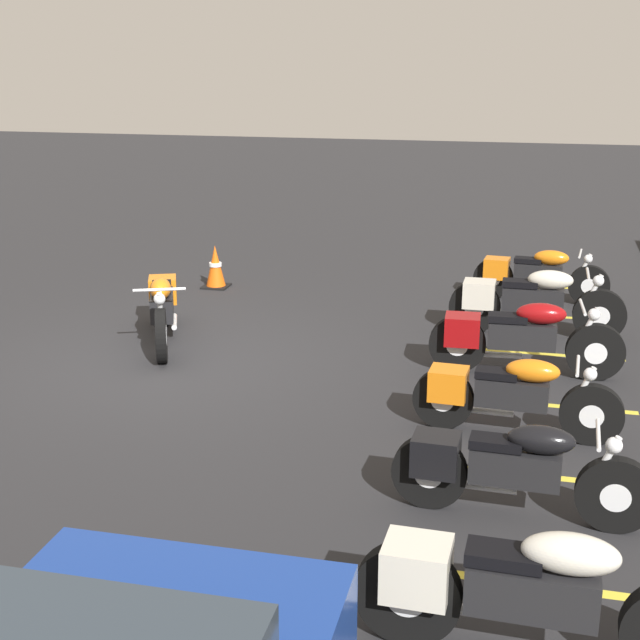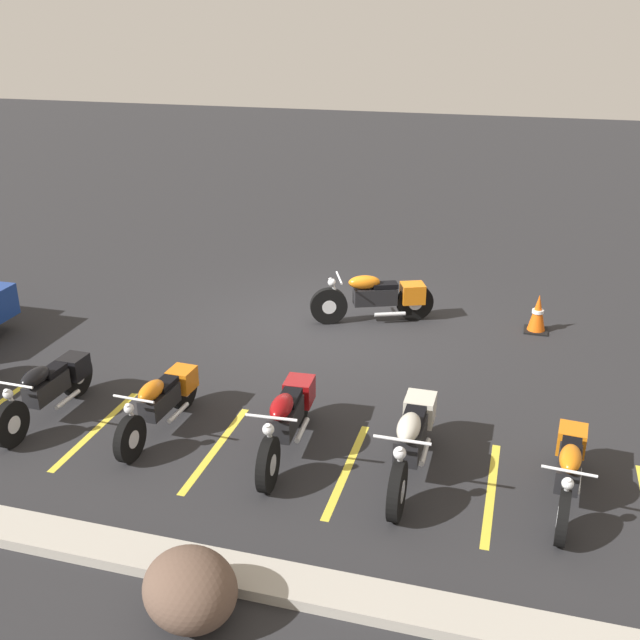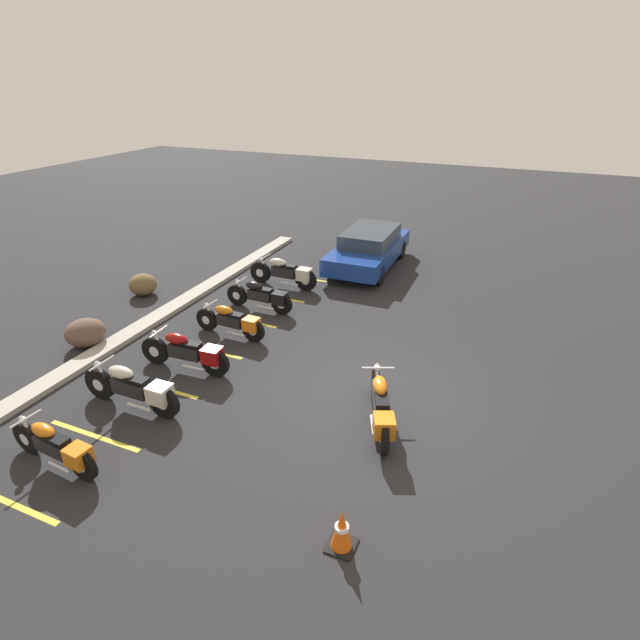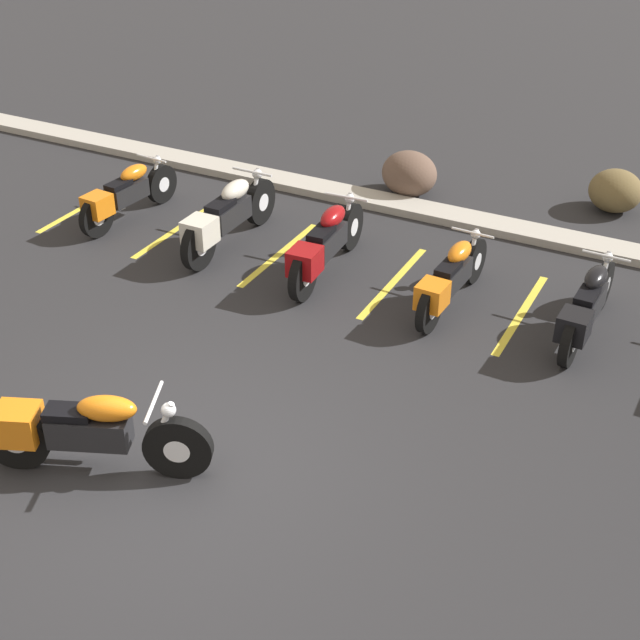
{
  "view_description": "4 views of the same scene",
  "coord_description": "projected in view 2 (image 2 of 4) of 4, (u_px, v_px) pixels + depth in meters",
  "views": [
    {
      "loc": [
        9.45,
        4.26,
        3.55
      ],
      "look_at": [
        0.1,
        1.94,
        0.69
      ],
      "focal_mm": 50.0,
      "sensor_mm": 36.0,
      "label": 1
    },
    {
      "loc": [
        -3.17,
        11.9,
        5.2
      ],
      "look_at": [
        -0.16,
        1.21,
        0.59
      ],
      "focal_mm": 42.0,
      "sensor_mm": 36.0,
      "label": 2
    },
    {
      "loc": [
        -8.14,
        -2.34,
        5.98
      ],
      "look_at": [
        1.02,
        1.6,
        1.03
      ],
      "focal_mm": 28.0,
      "sensor_mm": 36.0,
      "label": 3
    },
    {
      "loc": [
        4.21,
        -5.17,
        5.77
      ],
      "look_at": [
        0.34,
        2.27,
        0.56
      ],
      "focal_mm": 50.0,
      "sensor_mm": 36.0,
      "label": 4
    }
  ],
  "objects": [
    {
      "name": "stall_line_1",
      "position": [
        491.0,
        492.0,
        8.72
      ],
      "size": [
        0.1,
        2.1,
        0.0
      ],
      "primitive_type": "cube",
      "color": "gold",
      "rests_on": "ground"
    },
    {
      "name": "motorcycle_orange_featured",
      "position": [
        379.0,
        297.0,
        13.33
      ],
      "size": [
        2.11,
        1.05,
        0.88
      ],
      "rotation": [
        0.0,
        0.0,
        0.39
      ],
      "color": "black",
      "rests_on": "ground"
    },
    {
      "name": "parked_bike_3",
      "position": [
        162.0,
        400.0,
        9.9
      ],
      "size": [
        0.57,
        2.01,
        0.79
      ],
      "rotation": [
        0.0,
        0.0,
        1.52
      ],
      "color": "black",
      "rests_on": "ground"
    },
    {
      "name": "stall_line_4",
      "position": [
        96.0,
        429.0,
        10.02
      ],
      "size": [
        0.1,
        2.1,
        0.0
      ],
      "primitive_type": "cube",
      "color": "gold",
      "rests_on": "ground"
    },
    {
      "name": "stall_line_2",
      "position": [
        347.0,
        469.0,
        9.15
      ],
      "size": [
        0.1,
        2.1,
        0.0
      ],
      "primitive_type": "cube",
      "color": "gold",
      "rests_on": "ground"
    },
    {
      "name": "ground",
      "position": [
        330.0,
        324.0,
        13.37
      ],
      "size": [
        60.0,
        60.0,
        0.0
      ],
      "primitive_type": "plane",
      "color": "#262628"
    },
    {
      "name": "landscape_rock_1",
      "position": [
        190.0,
        589.0,
        6.78
      ],
      "size": [
        1.26,
        1.23,
        0.69
      ],
      "primitive_type": "ellipsoid",
      "rotation": [
        0.0,
        0.0,
        2.5
      ],
      "color": "brown",
      "rests_on": "ground"
    },
    {
      "name": "parked_bike_2",
      "position": [
        288.0,
        417.0,
        9.41
      ],
      "size": [
        0.62,
        2.21,
        0.87
      ],
      "rotation": [
        0.0,
        0.0,
        1.63
      ],
      "color": "black",
      "rests_on": "ground"
    },
    {
      "name": "traffic_cone",
      "position": [
        538.0,
        314.0,
        12.97
      ],
      "size": [
        0.4,
        0.4,
        0.68
      ],
      "color": "black",
      "rests_on": "ground"
    },
    {
      "name": "parked_bike_1",
      "position": [
        412.0,
        438.0,
        8.93
      ],
      "size": [
        0.64,
        2.28,
        0.9
      ],
      "rotation": [
        0.0,
        0.0,
        1.57
      ],
      "color": "black",
      "rests_on": "ground"
    },
    {
      "name": "concrete_curb",
      "position": [
        163.0,
        559.0,
        7.57
      ],
      "size": [
        18.0,
        0.5,
        0.12
      ],
      "primitive_type": "cube",
      "color": "#A8A399",
      "rests_on": "ground"
    },
    {
      "name": "parked_bike_0",
      "position": [
        569.0,
        467.0,
        8.45
      ],
      "size": [
        0.56,
        2.01,
        0.79
      ],
      "rotation": [
        0.0,
        0.0,
        1.49
      ],
      "color": "black",
      "rests_on": "ground"
    },
    {
      "name": "parked_bike_4",
      "position": [
        50.0,
        387.0,
        10.23
      ],
      "size": [
        0.58,
        2.06,
        0.81
      ],
      "rotation": [
        0.0,
        0.0,
        1.54
      ],
      "color": "black",
      "rests_on": "ground"
    },
    {
      "name": "stall_line_3",
      "position": [
        216.0,
        448.0,
        9.59
      ],
      "size": [
        0.1,
        2.1,
        0.0
      ],
      "primitive_type": "cube",
      "color": "gold",
      "rests_on": "ground"
    }
  ]
}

